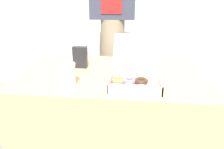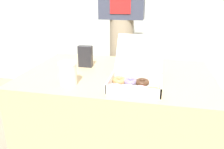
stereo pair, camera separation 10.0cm
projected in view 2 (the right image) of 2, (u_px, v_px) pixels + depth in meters
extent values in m
cube|color=tan|center=(117.00, 121.00, 1.53)|extent=(1.18, 0.77, 0.72)
cube|color=silver|center=(135.00, 88.00, 1.17)|extent=(0.27, 0.23, 0.01)
cube|color=silver|center=(111.00, 81.00, 1.18)|extent=(0.01, 0.23, 0.05)
cube|color=silver|center=(161.00, 85.00, 1.13)|extent=(0.01, 0.23, 0.05)
cube|color=silver|center=(133.00, 92.00, 1.05)|extent=(0.27, 0.01, 0.05)
cube|color=silver|center=(137.00, 76.00, 1.26)|extent=(0.27, 0.01, 0.05)
cube|color=silver|center=(139.00, 53.00, 1.28)|extent=(0.27, 0.13, 0.20)
torus|color=pink|center=(116.00, 88.00, 1.13)|extent=(0.11, 0.11, 0.03)
torus|color=#B27F4C|center=(119.00, 80.00, 1.23)|extent=(0.11, 0.11, 0.03)
torus|color=white|center=(128.00, 89.00, 1.12)|extent=(0.11, 0.11, 0.03)
torus|color=slate|center=(131.00, 81.00, 1.22)|extent=(0.09, 0.09, 0.03)
torus|color=pink|center=(140.00, 90.00, 1.11)|extent=(0.10, 0.10, 0.03)
torus|color=#422819|center=(142.00, 82.00, 1.21)|extent=(0.11, 0.11, 0.03)
torus|color=tan|center=(153.00, 91.00, 1.09)|extent=(0.10, 0.10, 0.03)
cylinder|color=silver|center=(68.00, 75.00, 1.20)|extent=(0.09, 0.09, 0.12)
cylinder|color=white|center=(67.00, 63.00, 1.18)|extent=(0.10, 0.10, 0.01)
cube|color=#232328|center=(85.00, 56.00, 1.50)|extent=(0.09, 0.04, 0.15)
cylinder|color=gray|center=(121.00, 74.00, 2.04)|extent=(0.21, 0.21, 1.00)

